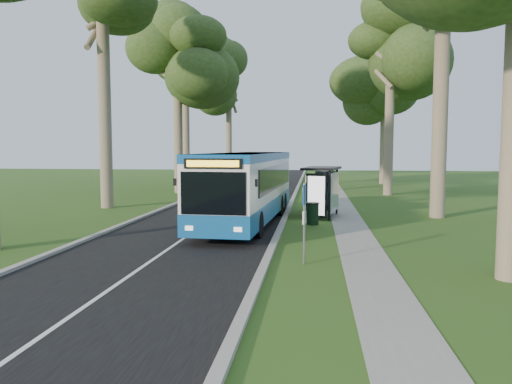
# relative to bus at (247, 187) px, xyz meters

# --- Properties ---
(ground) EXTENTS (120.00, 120.00, 0.00)m
(ground) POSITION_rel_bus_xyz_m (1.64, -3.01, -1.67)
(ground) COLOR #2F551A
(ground) RESTS_ON ground
(road) EXTENTS (7.00, 100.00, 0.02)m
(road) POSITION_rel_bus_xyz_m (-1.86, 6.99, -1.66)
(road) COLOR black
(road) RESTS_ON ground
(kerb_east) EXTENTS (0.25, 100.00, 0.12)m
(kerb_east) POSITION_rel_bus_xyz_m (1.64, 6.99, -1.61)
(kerb_east) COLOR #9E9B93
(kerb_east) RESTS_ON ground
(kerb_west) EXTENTS (0.25, 100.00, 0.12)m
(kerb_west) POSITION_rel_bus_xyz_m (-5.36, 6.99, -1.61)
(kerb_west) COLOR #9E9B93
(kerb_west) RESTS_ON ground
(centre_line) EXTENTS (0.12, 100.00, 0.00)m
(centre_line) POSITION_rel_bus_xyz_m (-1.86, 6.99, -1.65)
(centre_line) COLOR white
(centre_line) RESTS_ON road
(footpath) EXTENTS (1.50, 100.00, 0.02)m
(footpath) POSITION_rel_bus_xyz_m (4.64, 6.99, -1.66)
(footpath) COLOR gray
(footpath) RESTS_ON ground
(bus) EXTENTS (3.24, 12.28, 3.22)m
(bus) POSITION_rel_bus_xyz_m (0.00, 0.00, 0.00)
(bus) COLOR white
(bus) RESTS_ON ground
(bus_stop_sign) EXTENTS (0.12, 0.34, 2.41)m
(bus_stop_sign) POSITION_rel_bus_xyz_m (2.76, -7.88, -0.16)
(bus_stop_sign) COLOR gray
(bus_stop_sign) RESTS_ON ground
(bus_shelter) EXTENTS (2.09, 3.15, 2.50)m
(bus_shelter) POSITION_rel_bus_xyz_m (3.55, 2.11, 0.09)
(bus_shelter) COLOR black
(bus_shelter) RESTS_ON ground
(litter_bin) EXTENTS (0.57, 0.57, 1.00)m
(litter_bin) POSITION_rel_bus_xyz_m (2.99, -0.12, -1.16)
(litter_bin) COLOR black
(litter_bin) RESTS_ON ground
(car_white) EXTENTS (2.44, 4.38, 1.41)m
(car_white) POSITION_rel_bus_xyz_m (-6.39, 24.39, -0.96)
(car_white) COLOR silver
(car_white) RESTS_ON ground
(car_silver) EXTENTS (2.63, 4.39, 1.37)m
(car_silver) POSITION_rel_bus_xyz_m (-7.79, 24.37, -0.99)
(car_silver) COLOR #A5A7AC
(car_silver) RESTS_ON ground
(tree_west_c) EXTENTS (5.20, 5.20, 14.91)m
(tree_west_c) POSITION_rel_bus_xyz_m (-7.36, 14.99, 9.38)
(tree_west_c) COLOR #7A6B56
(tree_west_c) RESTS_ON ground
(tree_west_d) EXTENTS (5.20, 5.20, 15.89)m
(tree_west_d) POSITION_rel_bus_xyz_m (-9.36, 24.99, 10.10)
(tree_west_d) COLOR #7A6B56
(tree_west_d) RESTS_ON ground
(tree_west_e) EXTENTS (5.20, 5.20, 14.83)m
(tree_west_e) POSITION_rel_bus_xyz_m (-6.86, 34.99, 9.32)
(tree_west_e) COLOR #7A6B56
(tree_west_e) RESTS_ON ground
(tree_east_c) EXTENTS (5.20, 5.20, 14.64)m
(tree_east_c) POSITION_rel_bus_xyz_m (8.44, 14.99, 9.18)
(tree_east_c) COLOR #7A6B56
(tree_east_c) RESTS_ON ground
(tree_east_d) EXTENTS (5.20, 5.20, 12.80)m
(tree_east_d) POSITION_rel_bus_xyz_m (9.64, 26.99, 7.83)
(tree_east_d) COLOR #7A6B56
(tree_east_d) RESTS_ON ground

